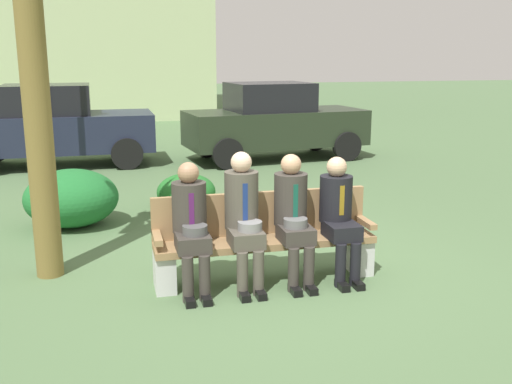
{
  "coord_description": "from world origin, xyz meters",
  "views": [
    {
      "loc": [
        -1.73,
        -5.71,
        2.3
      ],
      "look_at": [
        -0.22,
        0.3,
        0.85
      ],
      "focal_mm": 41.67,
      "sensor_mm": 36.0,
      "label": 1
    }
  ],
  "objects_px": {
    "street_lamp": "(37,45)",
    "park_bench": "(264,238)",
    "seated_man_leftmost": "(191,221)",
    "seated_man_rightmost": "(339,211)",
    "shrub_mid_lawn": "(71,198)",
    "seated_man_centerleft": "(244,214)",
    "seated_man_centerright": "(293,212)",
    "parked_car_near": "(55,126)",
    "parked_car_far": "(274,122)",
    "shrub_near_bench": "(186,192)"
  },
  "relations": [
    {
      "from": "park_bench",
      "to": "seated_man_rightmost",
      "type": "distance_m",
      "value": 0.82
    },
    {
      "from": "seated_man_leftmost",
      "to": "shrub_near_bench",
      "type": "height_order",
      "value": "seated_man_leftmost"
    },
    {
      "from": "park_bench",
      "to": "seated_man_centerleft",
      "type": "distance_m",
      "value": 0.42
    },
    {
      "from": "seated_man_centerright",
      "to": "seated_man_rightmost",
      "type": "xyz_separation_m",
      "value": [
        0.5,
        0.0,
        -0.02
      ]
    },
    {
      "from": "seated_man_centerleft",
      "to": "seated_man_centerright",
      "type": "xyz_separation_m",
      "value": [
        0.51,
        -0.0,
        -0.02
      ]
    },
    {
      "from": "seated_man_leftmost",
      "to": "shrub_mid_lawn",
      "type": "height_order",
      "value": "seated_man_leftmost"
    },
    {
      "from": "parked_car_far",
      "to": "street_lamp",
      "type": "distance_m",
      "value": 5.09
    },
    {
      "from": "shrub_near_bench",
      "to": "parked_car_far",
      "type": "height_order",
      "value": "parked_car_far"
    },
    {
      "from": "seated_man_leftmost",
      "to": "seated_man_centerright",
      "type": "distance_m",
      "value": 1.04
    },
    {
      "from": "street_lamp",
      "to": "seated_man_rightmost",
      "type": "bearing_deg",
      "value": -59.59
    },
    {
      "from": "seated_man_leftmost",
      "to": "parked_car_near",
      "type": "relative_size",
      "value": 0.33
    },
    {
      "from": "seated_man_leftmost",
      "to": "shrub_mid_lawn",
      "type": "bearing_deg",
      "value": 115.62
    },
    {
      "from": "shrub_mid_lawn",
      "to": "seated_man_leftmost",
      "type": "bearing_deg",
      "value": -64.38
    },
    {
      "from": "seated_man_rightmost",
      "to": "shrub_mid_lawn",
      "type": "xyz_separation_m",
      "value": [
        -2.8,
        2.63,
        -0.32
      ]
    },
    {
      "from": "seated_man_centerright",
      "to": "parked_car_far",
      "type": "height_order",
      "value": "parked_car_far"
    },
    {
      "from": "street_lamp",
      "to": "park_bench",
      "type": "bearing_deg",
      "value": -65.06
    },
    {
      "from": "parked_car_near",
      "to": "parked_car_far",
      "type": "relative_size",
      "value": 0.97
    },
    {
      "from": "shrub_near_bench",
      "to": "parked_car_near",
      "type": "height_order",
      "value": "parked_car_near"
    },
    {
      "from": "seated_man_leftmost",
      "to": "shrub_mid_lawn",
      "type": "distance_m",
      "value": 2.94
    },
    {
      "from": "seated_man_centerright",
      "to": "park_bench",
      "type": "bearing_deg",
      "value": 153.56
    },
    {
      "from": "shrub_near_bench",
      "to": "street_lamp",
      "type": "xyz_separation_m",
      "value": [
        -2.2,
        2.65,
        2.16
      ]
    },
    {
      "from": "shrub_near_bench",
      "to": "seated_man_centerright",
      "type": "bearing_deg",
      "value": -77.59
    },
    {
      "from": "seated_man_leftmost",
      "to": "street_lamp",
      "type": "xyz_separation_m",
      "value": [
        -1.84,
        5.76,
        1.73
      ]
    },
    {
      "from": "park_bench",
      "to": "seated_man_centerleft",
      "type": "height_order",
      "value": "seated_man_centerleft"
    },
    {
      "from": "street_lamp",
      "to": "parked_car_far",
      "type": "bearing_deg",
      "value": 14.86
    },
    {
      "from": "parked_car_far",
      "to": "seated_man_leftmost",
      "type": "bearing_deg",
      "value": -111.96
    },
    {
      "from": "parked_car_near",
      "to": "street_lamp",
      "type": "height_order",
      "value": "street_lamp"
    },
    {
      "from": "park_bench",
      "to": "street_lamp",
      "type": "distance_m",
      "value": 6.52
    },
    {
      "from": "seated_man_rightmost",
      "to": "shrub_near_bench",
      "type": "distance_m",
      "value": 3.35
    },
    {
      "from": "seated_man_rightmost",
      "to": "parked_car_far",
      "type": "height_order",
      "value": "parked_car_far"
    },
    {
      "from": "seated_man_rightmost",
      "to": "street_lamp",
      "type": "xyz_separation_m",
      "value": [
        -3.38,
        5.76,
        1.73
      ]
    },
    {
      "from": "park_bench",
      "to": "shrub_near_bench",
      "type": "height_order",
      "value": "park_bench"
    },
    {
      "from": "seated_man_centerright",
      "to": "seated_man_rightmost",
      "type": "distance_m",
      "value": 0.5
    },
    {
      "from": "seated_man_rightmost",
      "to": "parked_car_near",
      "type": "distance_m",
      "value": 8.05
    },
    {
      "from": "seated_man_rightmost",
      "to": "shrub_near_bench",
      "type": "height_order",
      "value": "seated_man_rightmost"
    },
    {
      "from": "seated_man_rightmost",
      "to": "shrub_mid_lawn",
      "type": "height_order",
      "value": "seated_man_rightmost"
    },
    {
      "from": "seated_man_centerleft",
      "to": "parked_car_far",
      "type": "relative_size",
      "value": 0.33
    },
    {
      "from": "shrub_near_bench",
      "to": "shrub_mid_lawn",
      "type": "distance_m",
      "value": 1.69
    },
    {
      "from": "seated_man_centerright",
      "to": "parked_car_far",
      "type": "xyz_separation_m",
      "value": [
        1.78,
        7.0,
        0.11
      ]
    },
    {
      "from": "seated_man_leftmost",
      "to": "seated_man_centerleft",
      "type": "bearing_deg",
      "value": 0.85
    },
    {
      "from": "park_bench",
      "to": "seated_man_centerleft",
      "type": "bearing_deg",
      "value": -152.08
    },
    {
      "from": "seated_man_leftmost",
      "to": "shrub_mid_lawn",
      "type": "xyz_separation_m",
      "value": [
        -1.26,
        2.63,
        -0.32
      ]
    },
    {
      "from": "seated_man_rightmost",
      "to": "street_lamp",
      "type": "relative_size",
      "value": 0.31
    },
    {
      "from": "seated_man_leftmost",
      "to": "street_lamp",
      "type": "relative_size",
      "value": 0.32
    },
    {
      "from": "shrub_mid_lawn",
      "to": "parked_car_near",
      "type": "height_order",
      "value": "parked_car_near"
    },
    {
      "from": "seated_man_centerright",
      "to": "parked_car_near",
      "type": "distance_m",
      "value": 7.85
    },
    {
      "from": "parked_car_far",
      "to": "parked_car_near",
      "type": "bearing_deg",
      "value": 175.93
    },
    {
      "from": "seated_man_centerleft",
      "to": "parked_car_near",
      "type": "distance_m",
      "value": 7.68
    },
    {
      "from": "shrub_near_bench",
      "to": "seated_man_centerleft",
      "type": "bearing_deg",
      "value": -86.84
    },
    {
      "from": "seated_man_centerright",
      "to": "street_lamp",
      "type": "bearing_deg",
      "value": 116.61
    }
  ]
}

